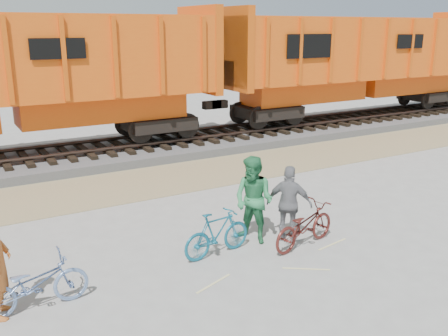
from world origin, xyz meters
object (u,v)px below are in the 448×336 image
(bicycle_blue, at_px, (34,284))
(bicycle_teal, at_px, (217,233))
(hopper_car_center, at_px, (2,76))
(bicycle_maroon, at_px, (304,226))
(person_man, at_px, (254,200))
(person_woman, at_px, (289,204))
(hopper_car_right, at_px, (359,60))

(bicycle_blue, bearing_deg, bicycle_teal, -87.42)
(hopper_car_center, height_order, bicycle_blue, hopper_car_center)
(bicycle_maroon, xyz_separation_m, person_man, (-0.78, 0.74, 0.48))
(hopper_car_center, distance_m, person_woman, 10.16)
(hopper_car_center, distance_m, bicycle_blue, 9.47)
(bicycle_maroon, bearing_deg, person_woman, 2.01)
(hopper_car_right, xyz_separation_m, person_woman, (-10.70, -8.94, -2.17))
(person_man, height_order, person_woman, person_man)
(hopper_car_right, distance_m, bicycle_teal, 15.41)
(bicycle_maroon, bearing_deg, bicycle_teal, 61.17)
(bicycle_teal, bearing_deg, person_man, -85.41)
(hopper_car_center, xyz_separation_m, bicycle_maroon, (4.40, -9.34, -2.55))
(bicycle_teal, relative_size, person_woman, 0.94)
(bicycle_teal, bearing_deg, person_woman, -101.42)
(bicycle_maroon, bearing_deg, person_man, 34.65)
(person_woman, bearing_deg, bicycle_maroon, 151.12)
(bicycle_blue, bearing_deg, bicycle_maroon, -94.68)
(bicycle_blue, xyz_separation_m, person_man, (4.54, 0.47, 0.48))
(person_man, bearing_deg, bicycle_blue, -109.18)
(hopper_car_center, distance_m, bicycle_maroon, 10.64)
(bicycle_teal, relative_size, bicycle_maroon, 0.89)
(bicycle_teal, xyz_separation_m, person_woman, (1.68, -0.14, 0.36))
(hopper_car_center, bearing_deg, person_woman, -64.33)
(hopper_car_right, xyz_separation_m, bicycle_blue, (-15.92, -9.08, -2.55))
(hopper_car_right, bearing_deg, person_man, -142.92)
(hopper_car_center, height_order, hopper_car_right, same)
(hopper_car_right, distance_m, bicycle_maroon, 14.36)
(bicycle_blue, xyz_separation_m, person_woman, (5.22, 0.13, 0.38))
(hopper_car_center, height_order, person_woman, hopper_car_center)
(bicycle_blue, height_order, bicycle_teal, bicycle_teal)
(hopper_car_center, relative_size, hopper_car_right, 1.00)
(bicycle_maroon, height_order, person_woman, person_woman)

